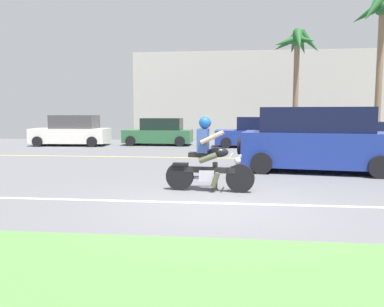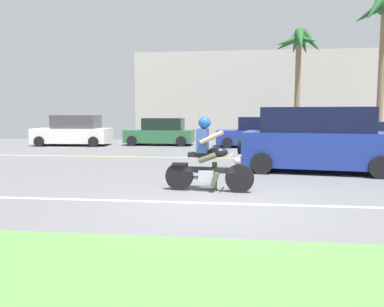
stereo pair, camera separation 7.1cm
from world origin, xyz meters
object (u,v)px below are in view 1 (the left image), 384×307
at_px(palm_tree_0, 382,22).
at_px(parked_car_2, 256,133).
at_px(palm_tree_1, 297,49).
at_px(parked_car_0, 72,131).
at_px(parked_car_1, 159,133).
at_px(motorcyclist, 209,160).
at_px(suv_nearby, 316,140).

bearing_deg(palm_tree_0, parked_car_2, -159.61).
bearing_deg(parked_car_2, palm_tree_1, 43.20).
bearing_deg(palm_tree_0, parked_car_0, -171.26).
xyz_separation_m(parked_car_1, parked_car_2, (5.41, -0.79, 0.03)).
relative_size(parked_car_1, parked_car_2, 0.92).
height_order(parked_car_1, palm_tree_0, palm_tree_0).
height_order(parked_car_2, palm_tree_1, palm_tree_1).
relative_size(motorcyclist, palm_tree_0, 0.24).
bearing_deg(parked_car_0, palm_tree_0, 8.74).
distance_m(parked_car_2, palm_tree_0, 9.73).
height_order(motorcyclist, palm_tree_0, palm_tree_0).
relative_size(motorcyclist, palm_tree_1, 0.31).
bearing_deg(parked_car_0, palm_tree_1, 10.08).
distance_m(suv_nearby, palm_tree_0, 13.79).
relative_size(parked_car_0, parked_car_2, 1.01).
xyz_separation_m(parked_car_1, palm_tree_0, (12.47, 1.84, 6.19)).
height_order(parked_car_0, parked_car_1, parked_car_0).
height_order(parked_car_2, palm_tree_0, palm_tree_0).
bearing_deg(palm_tree_0, palm_tree_1, -174.86).
xyz_separation_m(motorcyclist, suv_nearby, (3.09, 3.40, 0.23)).
height_order(suv_nearby, palm_tree_1, palm_tree_1).
relative_size(parked_car_2, palm_tree_0, 0.50).
relative_size(parked_car_1, palm_tree_1, 0.59).
distance_m(palm_tree_0, palm_tree_1, 4.95).
height_order(suv_nearby, palm_tree_0, palm_tree_0).
bearing_deg(parked_car_2, motorcyclist, -98.57).
distance_m(parked_car_0, parked_car_1, 4.88).
height_order(suv_nearby, parked_car_0, suv_nearby).
distance_m(parked_car_2, palm_tree_1, 5.70).
height_order(parked_car_0, parked_car_2, parked_car_0).
relative_size(parked_car_0, palm_tree_1, 0.65).
bearing_deg(palm_tree_1, parked_car_0, -169.92).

